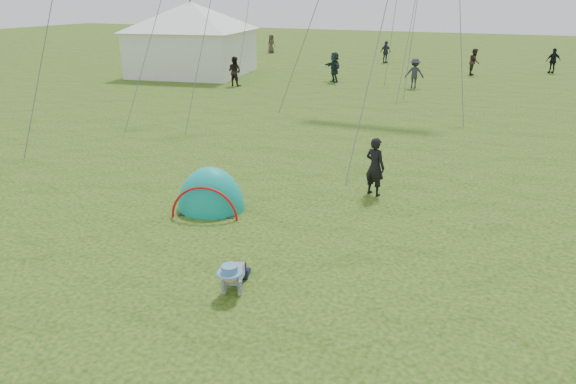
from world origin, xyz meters
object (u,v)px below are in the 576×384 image
at_px(event_marquee, 192,36).
at_px(crawling_toddler, 234,274).
at_px(standing_adult, 375,167).
at_px(popup_tent, 212,209).

bearing_deg(event_marquee, crawling_toddler, -65.23).
height_order(standing_adult, event_marquee, event_marquee).
height_order(popup_tent, event_marquee, event_marquee).
height_order(popup_tent, standing_adult, standing_adult).
distance_m(standing_adult, event_marquee, 23.77).
height_order(crawling_toddler, standing_adult, standing_adult).
bearing_deg(popup_tent, standing_adult, 20.81).
xyz_separation_m(crawling_toddler, standing_adult, (1.15, 5.61, 0.47)).
distance_m(crawling_toddler, standing_adult, 5.74).
bearing_deg(crawling_toddler, popup_tent, 113.32).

